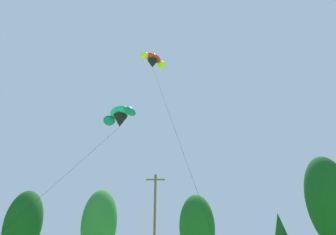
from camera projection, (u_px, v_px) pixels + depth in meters
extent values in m
ellipsoid|color=#144719|center=(23.00, 224.00, 38.06)|extent=(4.86, 4.86, 8.89)
ellipsoid|color=#2D7033|center=(99.00, 223.00, 40.31)|extent=(5.04, 5.04, 9.41)
ellipsoid|color=#19561E|center=(197.00, 227.00, 36.72)|extent=(4.64, 4.64, 8.26)
ellipsoid|color=#144719|center=(330.00, 201.00, 36.79)|extent=(5.97, 5.97, 12.14)
cylinder|color=brown|center=(155.00, 226.00, 30.58)|extent=(0.26, 0.26, 11.50)
cube|color=brown|center=(155.00, 180.00, 32.92)|extent=(2.20, 0.14, 0.14)
ellipsoid|color=teal|center=(120.00, 112.00, 21.46)|extent=(2.23, 2.14, 0.88)
ellipsoid|color=#0F666B|center=(130.00, 111.00, 20.61)|extent=(1.36, 1.30, 1.06)
ellipsoid|color=#0F666B|center=(109.00, 121.00, 21.99)|extent=(1.33, 1.38, 1.06)
cone|color=black|center=(120.00, 121.00, 21.19)|extent=(1.51, 1.51, 0.92)
cylinder|color=black|center=(60.00, 180.00, 15.86)|extent=(4.95, 6.60, 9.72)
ellipsoid|color=red|center=(153.00, 58.00, 26.81)|extent=(1.92, 1.86, 0.73)
ellipsoid|color=yellow|center=(162.00, 65.00, 27.29)|extent=(1.15, 1.19, 0.90)
ellipsoid|color=yellow|center=(144.00, 56.00, 26.07)|extent=(1.19, 1.11, 0.90)
cone|color=black|center=(153.00, 64.00, 26.58)|extent=(1.32, 1.32, 0.80)
cylinder|color=black|center=(176.00, 134.00, 19.12)|extent=(4.14, 7.66, 17.00)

